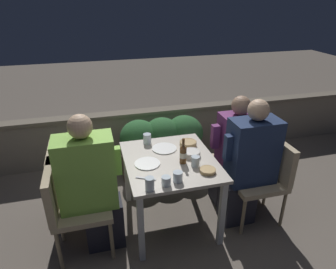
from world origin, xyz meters
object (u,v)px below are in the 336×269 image
chair_left_far (70,180)px  chair_right_near (265,172)px  chair_left_near (69,202)px  beer_bottle (183,154)px  person_navy_jumper (248,164)px  person_green_blouse (92,186)px  chair_right_far (250,156)px  potted_plant (237,137)px  person_purple_stripe (233,151)px

chair_left_far → chair_right_near: same height
chair_left_near → beer_bottle: (1.00, 0.05, 0.28)m
chair_left_near → person_navy_jumper: (1.62, -0.02, 0.12)m
person_green_blouse → chair_right_far: bearing=10.9°
beer_bottle → potted_plant: (0.97, 0.84, -0.35)m
chair_left_far → beer_bottle: 1.08m
chair_left_far → person_green_blouse: bearing=-57.7°
person_green_blouse → person_navy_jumper: bearing=-0.6°
chair_left_near → potted_plant: (1.97, 0.89, -0.07)m
beer_bottle → chair_right_far: bearing=17.6°
chair_left_far → person_purple_stripe: size_ratio=0.70×
person_navy_jumper → chair_right_near: bearing=0.0°
person_green_blouse → beer_bottle: person_green_blouse is taller
chair_right_near → beer_bottle: bearing=175.4°
chair_left_far → person_navy_jumper: (1.62, -0.34, 0.12)m
chair_right_far → person_purple_stripe: (-0.20, -0.00, 0.09)m
person_purple_stripe → potted_plant: person_purple_stripe is taller
person_green_blouse → potted_plant: 1.99m
person_green_blouse → chair_right_near: 1.62m
chair_right_near → person_navy_jumper: 0.23m
chair_right_near → chair_right_far: (0.02, 0.33, 0.00)m
chair_left_near → chair_left_far: same height
chair_left_far → potted_plant: bearing=15.8°
person_green_blouse → chair_left_far: (-0.21, 0.32, -0.12)m
person_green_blouse → potted_plant: person_green_blouse is taller
person_purple_stripe → beer_bottle: 0.71m
chair_left_near → person_green_blouse: 0.23m
chair_right_near → chair_left_far: bearing=169.4°
person_green_blouse → chair_right_near: person_green_blouse is taller
person_green_blouse → potted_plant: bearing=26.5°
chair_left_far → chair_right_far: size_ratio=1.00×
person_green_blouse → person_purple_stripe: size_ratio=1.07×
beer_bottle → potted_plant: bearing=40.7°
person_navy_jumper → beer_bottle: 0.64m
person_green_blouse → person_purple_stripe: bearing=12.4°
chair_left_near → chair_right_far: size_ratio=1.00×
chair_left_far → potted_plant: (1.98, 0.56, -0.07)m
chair_left_far → person_purple_stripe: person_purple_stripe is taller
person_green_blouse → beer_bottle: bearing=3.6°
chair_left_near → chair_right_near: same height
chair_left_near → chair_left_far: size_ratio=1.00×
chair_left_far → potted_plant: chair_left_far is taller
chair_left_near → chair_left_far: 0.32m
beer_bottle → potted_plant: size_ratio=0.33×
chair_left_near → potted_plant: bearing=24.2°
chair_left_far → beer_bottle: beer_bottle is taller
person_green_blouse → chair_right_near: size_ratio=1.52×
chair_left_far → chair_right_near: bearing=-10.6°
chair_right_near → chair_right_far: 0.33m
chair_left_far → beer_bottle: bearing=-15.3°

